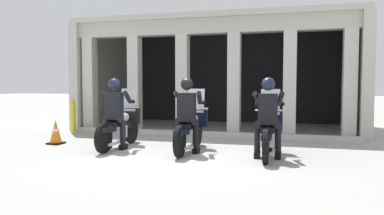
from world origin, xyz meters
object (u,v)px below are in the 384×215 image
at_px(motorcycle_right, 269,131).
at_px(traffic_cone_flank, 56,132).
at_px(motorcycle_center, 191,128).
at_px(motorcycle_left, 121,125).
at_px(police_officer_right, 268,111).
at_px(police_officer_left, 115,107).
at_px(police_officer_center, 187,109).
at_px(bollard_kerbside, 73,116).

bearing_deg(motorcycle_right, traffic_cone_flank, -173.78).
bearing_deg(motorcycle_center, motorcycle_left, -178.66).
distance_m(motorcycle_left, police_officer_right, 3.42).
relative_size(motorcycle_right, traffic_cone_flank, 3.46).
height_order(police_officer_left, police_officer_center, same).
bearing_deg(traffic_cone_flank, police_officer_right, -5.07).
distance_m(motorcycle_left, bollard_kerbside, 3.21).
height_order(motorcycle_right, bollard_kerbside, motorcycle_right).
bearing_deg(police_officer_right, motorcycle_right, 97.85).
xyz_separation_m(police_officer_left, motorcycle_right, (3.37, 0.10, -0.44)).
distance_m(motorcycle_left, motorcycle_center, 1.68).
distance_m(police_officer_center, motorcycle_right, 1.75).
distance_m(motorcycle_center, police_officer_center, 0.52).
distance_m(motorcycle_left, motorcycle_right, 3.37).
xyz_separation_m(police_officer_left, traffic_cone_flank, (-1.72, 0.27, -0.65)).
distance_m(police_officer_right, bollard_kerbside, 6.39).
bearing_deg(motorcycle_right, police_officer_left, -170.18).
xyz_separation_m(motorcycle_right, traffic_cone_flank, (-5.09, 0.17, -0.21)).
distance_m(motorcycle_center, police_officer_right, 1.79).
xyz_separation_m(motorcycle_left, police_officer_left, (-0.00, -0.28, 0.44)).
relative_size(motorcycle_left, motorcycle_center, 1.00).
relative_size(police_officer_right, bollard_kerbside, 1.58).
xyz_separation_m(police_officer_right, bollard_kerbside, (-5.89, 2.45, -0.44)).
xyz_separation_m(police_officer_center, bollard_kerbside, (-4.21, 2.30, -0.44)).
bearing_deg(police_officer_right, police_officer_left, -175.01).
height_order(police_officer_left, police_officer_right, same).
height_order(motorcycle_left, traffic_cone_flank, motorcycle_left).
bearing_deg(police_officer_center, traffic_cone_flank, 177.41).
bearing_deg(traffic_cone_flank, bollard_kerbside, 111.93).
relative_size(police_officer_center, bollard_kerbside, 1.58).
bearing_deg(motorcycle_left, police_officer_center, -7.35).
bearing_deg(police_officer_center, bollard_kerbside, 153.85).
height_order(police_officer_center, motorcycle_right, police_officer_center).
height_order(motorcycle_left, motorcycle_center, same).
distance_m(motorcycle_center, bollard_kerbside, 4.67).
xyz_separation_m(motorcycle_right, police_officer_right, (-0.00, -0.28, 0.44)).
xyz_separation_m(police_officer_right, traffic_cone_flank, (-5.09, 0.45, -0.65)).
relative_size(motorcycle_center, police_officer_center, 1.29).
distance_m(traffic_cone_flank, bollard_kerbside, 2.16).
height_order(motorcycle_left, bollard_kerbside, motorcycle_left).
xyz_separation_m(motorcycle_left, bollard_kerbside, (-2.53, 1.98, -0.00)).
bearing_deg(bollard_kerbside, police_officer_center, -28.63).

